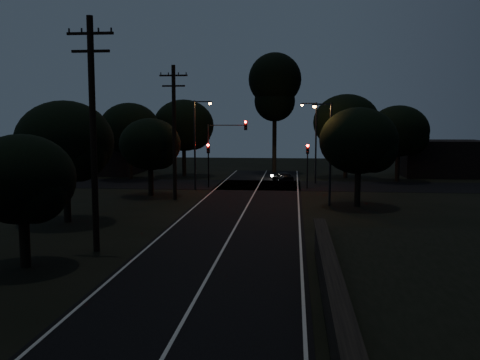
{
  "coord_description": "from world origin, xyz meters",
  "views": [
    {
      "loc": [
        3.38,
        -9.25,
        6.22
      ],
      "look_at": [
        0.0,
        24.0,
        2.5
      ],
      "focal_mm": 40.0,
      "sensor_mm": 36.0,
      "label": 1
    }
  ],
  "objects_px": {
    "streetlight_b": "(314,137)",
    "streetlight_c": "(328,147)",
    "streetlight_a": "(197,138)",
    "utility_pole_far": "(174,130)",
    "signal_left": "(208,157)",
    "tall_pine": "(275,86)",
    "signal_mast": "(226,141)",
    "car": "(283,177)",
    "signal_right": "(308,158)",
    "utility_pole_mid": "(93,131)"
  },
  "relations": [
    {
      "from": "signal_mast",
      "to": "streetlight_a",
      "type": "height_order",
      "value": "streetlight_a"
    },
    {
      "from": "utility_pole_far",
      "to": "streetlight_b",
      "type": "xyz_separation_m",
      "value": [
        11.31,
        12.0,
        -0.85
      ]
    },
    {
      "from": "streetlight_b",
      "to": "streetlight_c",
      "type": "height_order",
      "value": "streetlight_b"
    },
    {
      "from": "utility_pole_mid",
      "to": "streetlight_a",
      "type": "xyz_separation_m",
      "value": [
        0.69,
        23.0,
        -1.1
      ]
    },
    {
      "from": "utility_pole_far",
      "to": "signal_left",
      "type": "xyz_separation_m",
      "value": [
        1.4,
        7.99,
        -2.65
      ]
    },
    {
      "from": "signal_right",
      "to": "signal_mast",
      "type": "bearing_deg",
      "value": 179.97
    },
    {
      "from": "streetlight_a",
      "to": "streetlight_b",
      "type": "distance_m",
      "value": 12.19
    },
    {
      "from": "utility_pole_far",
      "to": "car",
      "type": "xyz_separation_m",
      "value": [
        8.26,
        12.5,
        -4.94
      ]
    },
    {
      "from": "tall_pine",
      "to": "utility_pole_far",
      "type": "bearing_deg",
      "value": -106.93
    },
    {
      "from": "streetlight_a",
      "to": "car",
      "type": "bearing_deg",
      "value": 40.65
    },
    {
      "from": "signal_right",
      "to": "streetlight_a",
      "type": "xyz_separation_m",
      "value": [
        -9.91,
        -1.99,
        1.8
      ]
    },
    {
      "from": "streetlight_a",
      "to": "streetlight_c",
      "type": "bearing_deg",
      "value": -35.69
    },
    {
      "from": "streetlight_a",
      "to": "streetlight_c",
      "type": "height_order",
      "value": "streetlight_a"
    },
    {
      "from": "signal_left",
      "to": "streetlight_c",
      "type": "distance_m",
      "value": 14.52
    },
    {
      "from": "signal_right",
      "to": "streetlight_c",
      "type": "distance_m",
      "value": 10.18
    },
    {
      "from": "streetlight_a",
      "to": "car",
      "type": "distance_m",
      "value": 10.78
    },
    {
      "from": "streetlight_c",
      "to": "streetlight_b",
      "type": "bearing_deg",
      "value": 92.14
    },
    {
      "from": "signal_mast",
      "to": "signal_left",
      "type": "bearing_deg",
      "value": -179.87
    },
    {
      "from": "signal_left",
      "to": "car",
      "type": "xyz_separation_m",
      "value": [
        6.86,
        4.51,
        -2.29
      ]
    },
    {
      "from": "tall_pine",
      "to": "signal_left",
      "type": "relative_size",
      "value": 3.47
    },
    {
      "from": "utility_pole_far",
      "to": "streetlight_c",
      "type": "distance_m",
      "value": 12.05
    },
    {
      "from": "tall_pine",
      "to": "signal_mast",
      "type": "bearing_deg",
      "value": -104.62
    },
    {
      "from": "signal_left",
      "to": "utility_pole_mid",
      "type": "bearing_deg",
      "value": -93.21
    },
    {
      "from": "tall_pine",
      "to": "signal_left",
      "type": "bearing_deg",
      "value": -110.46
    },
    {
      "from": "tall_pine",
      "to": "signal_mast",
      "type": "height_order",
      "value": "tall_pine"
    },
    {
      "from": "streetlight_a",
      "to": "streetlight_b",
      "type": "height_order",
      "value": "same"
    },
    {
      "from": "utility_pole_far",
      "to": "signal_left",
      "type": "relative_size",
      "value": 2.56
    },
    {
      "from": "tall_pine",
      "to": "streetlight_b",
      "type": "distance_m",
      "value": 13.08
    },
    {
      "from": "signal_left",
      "to": "streetlight_b",
      "type": "bearing_deg",
      "value": 22.05
    },
    {
      "from": "streetlight_a",
      "to": "signal_right",
      "type": "bearing_deg",
      "value": 11.34
    },
    {
      "from": "tall_pine",
      "to": "signal_left",
      "type": "distance_m",
      "value": 17.66
    },
    {
      "from": "streetlight_a",
      "to": "car",
      "type": "xyz_separation_m",
      "value": [
        7.57,
        6.5,
        -4.09
      ]
    },
    {
      "from": "signal_right",
      "to": "car",
      "type": "relative_size",
      "value": 1.28
    },
    {
      "from": "utility_pole_far",
      "to": "tall_pine",
      "type": "height_order",
      "value": "tall_pine"
    },
    {
      "from": "utility_pole_far",
      "to": "car",
      "type": "distance_m",
      "value": 15.78
    },
    {
      "from": "streetlight_c",
      "to": "car",
      "type": "xyz_separation_m",
      "value": [
        -3.56,
        14.5,
        -3.8
      ]
    },
    {
      "from": "utility_pole_far",
      "to": "streetlight_a",
      "type": "xyz_separation_m",
      "value": [
        0.69,
        6.0,
        -0.85
      ]
    },
    {
      "from": "utility_pole_mid",
      "to": "signal_left",
      "type": "relative_size",
      "value": 2.68
    },
    {
      "from": "utility_pole_far",
      "to": "signal_mast",
      "type": "bearing_deg",
      "value": 68.89
    },
    {
      "from": "car",
      "to": "streetlight_c",
      "type": "bearing_deg",
      "value": 80.41
    },
    {
      "from": "signal_right",
      "to": "streetlight_c",
      "type": "xyz_separation_m",
      "value": [
        1.23,
        -9.99,
        1.51
      ]
    },
    {
      "from": "utility_pole_far",
      "to": "streetlight_c",
      "type": "bearing_deg",
      "value": -9.6
    },
    {
      "from": "signal_left",
      "to": "streetlight_b",
      "type": "xyz_separation_m",
      "value": [
        9.91,
        4.01,
        1.8
      ]
    },
    {
      "from": "utility_pole_mid",
      "to": "utility_pole_far",
      "type": "xyz_separation_m",
      "value": [
        0.0,
        17.0,
        -0.25
      ]
    },
    {
      "from": "tall_pine",
      "to": "streetlight_b",
      "type": "height_order",
      "value": "tall_pine"
    },
    {
      "from": "utility_pole_mid",
      "to": "streetlight_c",
      "type": "xyz_separation_m",
      "value": [
        11.83,
        15.0,
        -1.39
      ]
    },
    {
      "from": "signal_left",
      "to": "streetlight_c",
      "type": "height_order",
      "value": "streetlight_c"
    },
    {
      "from": "signal_right",
      "to": "car",
      "type": "height_order",
      "value": "signal_right"
    },
    {
      "from": "signal_left",
      "to": "streetlight_b",
      "type": "distance_m",
      "value": 10.84
    },
    {
      "from": "utility_pole_far",
      "to": "streetlight_b",
      "type": "height_order",
      "value": "utility_pole_far"
    }
  ]
}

